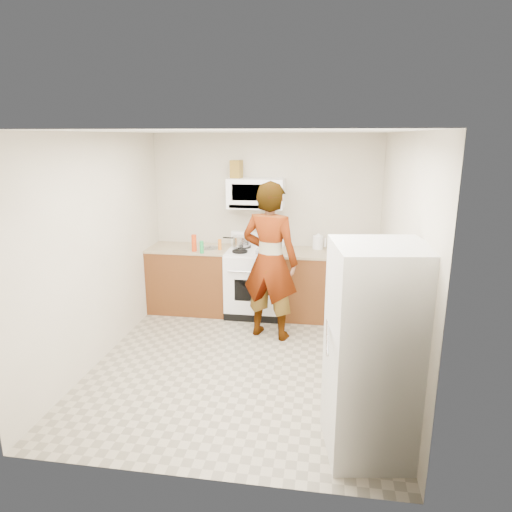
% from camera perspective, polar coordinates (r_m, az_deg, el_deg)
% --- Properties ---
extents(floor, '(3.60, 3.60, 0.00)m').
position_cam_1_polar(floor, '(5.24, -1.67, -13.21)').
color(floor, gray).
rests_on(floor, ground).
extents(back_wall, '(3.20, 0.02, 2.50)m').
position_cam_1_polar(back_wall, '(6.50, 1.13, 4.10)').
color(back_wall, beige).
rests_on(back_wall, floor).
extents(right_wall, '(0.02, 3.60, 2.50)m').
position_cam_1_polar(right_wall, '(4.76, 17.40, -0.61)').
color(right_wall, beige).
rests_on(right_wall, floor).
extents(cabinet_left, '(1.12, 0.62, 0.90)m').
position_cam_1_polar(cabinet_left, '(6.64, -8.20, -2.97)').
color(cabinet_left, brown).
rests_on(cabinet_left, floor).
extents(counter_left, '(1.14, 0.64, 0.03)m').
position_cam_1_polar(counter_left, '(6.51, -8.36, 0.95)').
color(counter_left, '#998867').
rests_on(counter_left, cabinet_left).
extents(cabinet_right, '(0.80, 0.62, 0.90)m').
position_cam_1_polar(cabinet_right, '(6.36, 6.82, -3.71)').
color(cabinet_right, brown).
rests_on(cabinet_right, floor).
extents(counter_right, '(0.82, 0.64, 0.03)m').
position_cam_1_polar(counter_right, '(6.23, 6.95, 0.37)').
color(counter_right, '#998867').
rests_on(counter_right, cabinet_right).
extents(gas_range, '(0.76, 0.65, 1.13)m').
position_cam_1_polar(gas_range, '(6.41, -0.16, -3.11)').
color(gas_range, white).
rests_on(gas_range, floor).
extents(microwave, '(0.76, 0.38, 0.40)m').
position_cam_1_polar(microwave, '(6.27, 0.01, 7.86)').
color(microwave, white).
rests_on(microwave, back_wall).
extents(person, '(0.81, 0.64, 1.95)m').
position_cam_1_polar(person, '(5.55, 1.75, -0.68)').
color(person, tan).
rests_on(person, floor).
extents(fridge, '(0.80, 0.80, 1.70)m').
position_cam_1_polar(fridge, '(3.70, 14.72, -11.53)').
color(fridge, silver).
rests_on(fridge, floor).
extents(kettle, '(0.15, 0.15, 0.18)m').
position_cam_1_polar(kettle, '(6.39, 7.75, 1.70)').
color(kettle, white).
rests_on(kettle, counter_right).
extents(jug, '(0.16, 0.16, 0.24)m').
position_cam_1_polar(jug, '(6.30, -2.46, 10.80)').
color(jug, brown).
rests_on(jug, microwave).
extents(saucepan, '(0.28, 0.28, 0.13)m').
position_cam_1_polar(saucepan, '(6.42, -1.84, 1.86)').
color(saucepan, '#B6B7BB').
rests_on(saucepan, gas_range).
extents(tray, '(0.25, 0.16, 0.05)m').
position_cam_1_polar(tray, '(6.12, 1.20, 0.59)').
color(tray, white).
rests_on(tray, gas_range).
extents(bottle_spray, '(0.07, 0.07, 0.23)m').
position_cam_1_polar(bottle_spray, '(6.24, -7.75, 1.62)').
color(bottle_spray, red).
rests_on(bottle_spray, counter_left).
extents(bottle_hot_sauce, '(0.05, 0.05, 0.15)m').
position_cam_1_polar(bottle_hot_sauce, '(6.30, -4.55, 1.44)').
color(bottle_hot_sauce, orange).
rests_on(bottle_hot_sauce, counter_left).
extents(bottle_green_cap, '(0.07, 0.07, 0.17)m').
position_cam_1_polar(bottle_green_cap, '(6.13, -6.81, 1.12)').
color(bottle_green_cap, green).
rests_on(bottle_green_cap, counter_left).
extents(pot_lid, '(0.32, 0.32, 0.01)m').
position_cam_1_polar(pot_lid, '(6.40, -5.79, 1.02)').
color(pot_lid, white).
rests_on(pot_lid, counter_left).
extents(broom, '(0.24, 0.20, 1.32)m').
position_cam_1_polar(broom, '(5.70, 15.67, -4.08)').
color(broom, silver).
rests_on(broom, floor).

